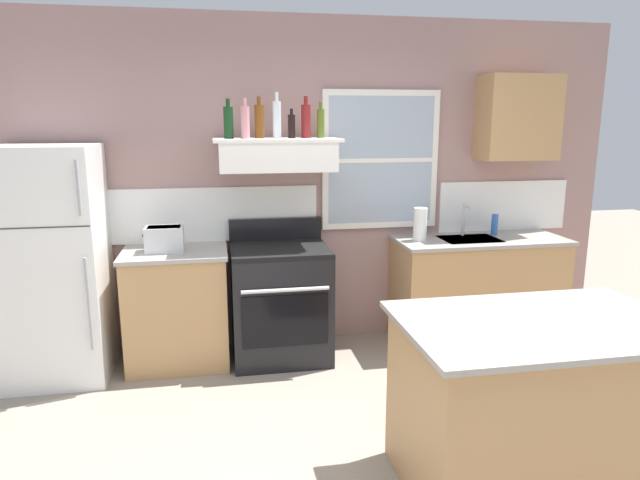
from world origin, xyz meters
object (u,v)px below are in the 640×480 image
bottle_amber_wine (259,121)px  bottle_red_label_wine (306,121)px  refrigerator (54,264)px  stove_range (280,301)px  bottle_olive_oil_square (321,123)px  toaster (165,239)px  bottle_dark_green_wine (228,122)px  bottle_clear_tall (277,119)px  paper_towel_roll (420,224)px  kitchen_island (534,405)px  dish_soap_bottle (495,224)px  bottle_rose_pink (245,122)px  bottle_balsamic_dark (292,126)px

bottle_amber_wine → bottle_red_label_wine: size_ratio=0.99×
refrigerator → stove_range: bearing=0.8°
bottle_amber_wine → bottle_olive_oil_square: 0.48m
toaster → bottle_olive_oil_square: bearing=5.7°
bottle_dark_green_wine → bottle_clear_tall: bearing=4.8°
refrigerator → paper_towel_roll: 2.82m
paper_towel_roll → kitchen_island: size_ratio=0.19×
bottle_olive_oil_square → paper_towel_roll: 1.16m
refrigerator → toaster: bearing=2.6°
paper_towel_roll → dish_soap_bottle: size_ratio=1.50×
toaster → bottle_rose_pink: bearing=2.6°
bottle_red_label_wine → kitchen_island: size_ratio=0.22×
bottle_clear_tall → bottle_red_label_wine: bearing=1.7°
kitchen_island → bottle_amber_wine: bearing=121.2°
kitchen_island → paper_towel_roll: bearing=87.8°
bottle_rose_pink → dish_soap_bottle: bearing=2.6°
stove_range → bottle_balsamic_dark: size_ratio=4.93×
bottle_olive_oil_square → kitchen_island: size_ratio=0.19×
bottle_balsamic_dark → kitchen_island: bearing=-63.2°
bottle_amber_wine → dish_soap_bottle: 2.19m
bottle_balsamic_dark → kitchen_island: size_ratio=0.16×
bottle_amber_wine → bottle_olive_oil_square: bearing=-0.9°
stove_range → bottle_clear_tall: (0.01, 0.10, 1.42)m
bottle_amber_wine → bottle_clear_tall: size_ratio=0.91×
paper_towel_roll → dish_soap_bottle: (0.71, 0.10, -0.04)m
bottle_amber_wine → bottle_balsamic_dark: bottle_amber_wine is taller
bottle_rose_pink → dish_soap_bottle: bottle_rose_pink is taller
toaster → bottle_red_label_wine: 1.40m
dish_soap_bottle → bottle_red_label_wine: bearing=-178.8°
bottle_balsamic_dark → dish_soap_bottle: bottle_balsamic_dark is taller
bottle_clear_tall → kitchen_island: bearing=-61.1°
bottle_dark_green_wine → bottle_olive_oil_square: (0.71, 0.07, -0.01)m
bottle_balsamic_dark → bottle_clear_tall: bearing=165.3°
toaster → paper_towel_roll: (2.03, 0.02, 0.04)m
toaster → bottle_olive_oil_square: bottle_olive_oil_square is taller
stove_range → bottle_amber_wine: bearing=131.0°
bottle_balsamic_dark → paper_towel_roll: (1.05, -0.03, -0.79)m
bottle_amber_wine → bottle_balsamic_dark: (0.24, -0.07, -0.04)m
bottle_rose_pink → bottle_olive_oil_square: (0.59, 0.09, -0.01)m
refrigerator → bottle_dark_green_wine: bottle_dark_green_wine is taller
toaster → refrigerator: bearing=-177.4°
bottle_clear_tall → bottle_olive_oil_square: (0.35, 0.04, -0.03)m
bottle_clear_tall → kitchen_island: 2.67m
toaster → dish_soap_bottle: (2.75, 0.12, -0.01)m
toaster → bottle_dark_green_wine: bearing=6.1°
refrigerator → bottle_olive_oil_square: size_ratio=6.28×
bottle_rose_pink → bottle_amber_wine: 0.15m
bottle_amber_wine → paper_towel_roll: 1.54m
refrigerator → kitchen_island: refrigerator is taller
paper_towel_roll → bottle_amber_wine: bearing=175.4°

